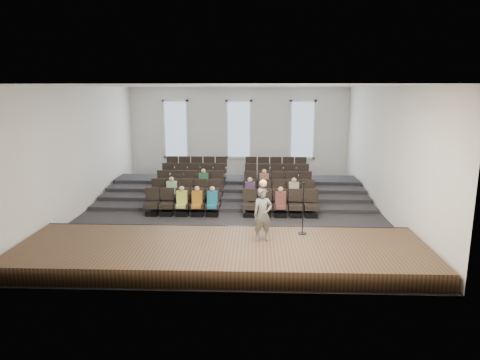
% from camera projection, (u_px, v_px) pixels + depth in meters
% --- Properties ---
extents(ground, '(14.00, 14.00, 0.00)m').
position_uv_depth(ground, '(232.00, 212.00, 17.35)').
color(ground, black).
rests_on(ground, ground).
extents(ceiling, '(12.00, 14.00, 0.02)m').
position_uv_depth(ceiling, '(231.00, 86.00, 16.30)').
color(ceiling, white).
rests_on(ceiling, ground).
extents(wall_back, '(12.00, 0.04, 5.00)m').
position_uv_depth(wall_back, '(239.00, 133.00, 23.69)').
color(wall_back, silver).
rests_on(wall_back, ground).
extents(wall_front, '(12.00, 0.04, 5.00)m').
position_uv_depth(wall_front, '(214.00, 193.00, 9.96)').
color(wall_front, silver).
rests_on(wall_front, ground).
extents(wall_left, '(0.04, 14.00, 5.00)m').
position_uv_depth(wall_left, '(81.00, 150.00, 17.05)').
color(wall_left, silver).
rests_on(wall_left, ground).
extents(wall_right, '(0.04, 14.00, 5.00)m').
position_uv_depth(wall_right, '(386.00, 152.00, 16.60)').
color(wall_right, silver).
rests_on(wall_right, ground).
extents(stage, '(11.80, 3.60, 0.50)m').
position_uv_depth(stage, '(222.00, 253.00, 12.31)').
color(stage, '#4B3820').
rests_on(stage, ground).
extents(stage_lip, '(11.80, 0.06, 0.52)m').
position_uv_depth(stage_lip, '(226.00, 233.00, 14.04)').
color(stage_lip, black).
rests_on(stage_lip, ground).
extents(risers, '(11.80, 4.80, 0.60)m').
position_uv_depth(risers, '(236.00, 189.00, 20.40)').
color(risers, black).
rests_on(risers, ground).
extents(seating_rows, '(6.80, 4.70, 1.67)m').
position_uv_depth(seating_rows, '(234.00, 187.00, 18.71)').
color(seating_rows, black).
rests_on(seating_rows, ground).
extents(windows, '(8.44, 0.10, 3.24)m').
position_uv_depth(windows, '(239.00, 129.00, 23.58)').
color(windows, white).
rests_on(windows, wall_back).
extents(audience, '(5.45, 2.64, 1.10)m').
position_uv_depth(audience, '(228.00, 191.00, 17.40)').
color(audience, '#B4C54E').
rests_on(audience, seating_rows).
extents(speaker, '(0.66, 0.53, 1.58)m').
position_uv_depth(speaker, '(263.00, 214.00, 12.50)').
color(speaker, '#63605E').
rests_on(speaker, stage).
extents(mic_stand, '(0.27, 0.27, 1.64)m').
position_uv_depth(mic_stand, '(303.00, 218.00, 13.13)').
color(mic_stand, black).
rests_on(mic_stand, stage).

